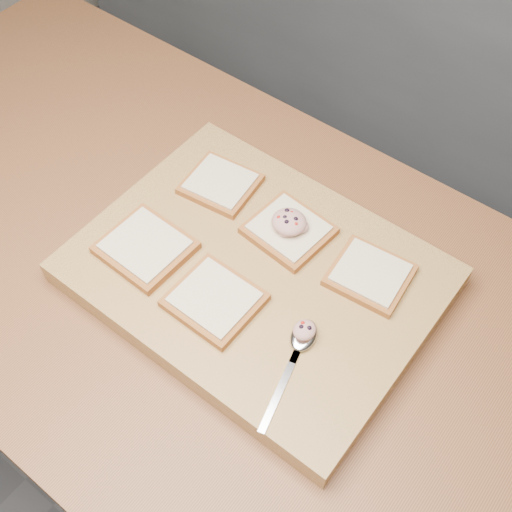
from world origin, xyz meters
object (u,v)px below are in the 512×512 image
at_px(cutting_board, 256,274).
at_px(tuna_salad_dollop, 289,222).
at_px(bread_far_center, 289,230).
at_px(spoon, 300,343).

xyz_separation_m(cutting_board, tuna_salad_dollop, (0.00, 0.08, 0.05)).
bearing_deg(bread_far_center, cutting_board, -90.77).
xyz_separation_m(tuna_salad_dollop, spoon, (0.13, -0.15, -0.02)).
xyz_separation_m(bread_far_center, spoon, (0.13, -0.15, -0.00)).
distance_m(tuna_salad_dollop, spoon, 0.20).
bearing_deg(spoon, cutting_board, 152.63).
relative_size(cutting_board, tuna_salad_dollop, 9.50).
bearing_deg(spoon, bread_far_center, 130.80).
bearing_deg(tuna_salad_dollop, spoon, -49.05).
distance_m(cutting_board, tuna_salad_dollop, 0.10).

